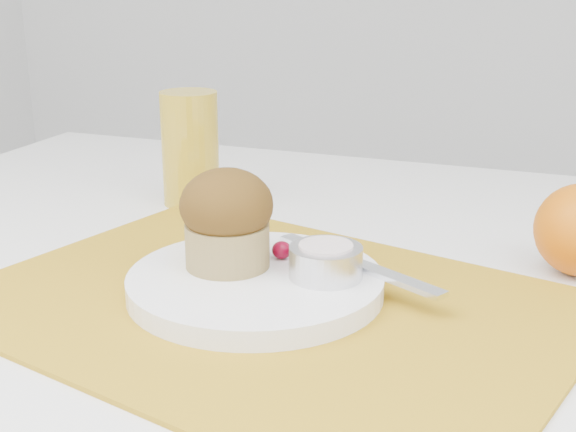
% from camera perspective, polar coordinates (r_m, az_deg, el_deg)
% --- Properties ---
extents(placemat, '(0.57, 0.48, 0.00)m').
position_cam_1_polar(placemat, '(0.68, -1.44, -6.36)').
color(placemat, '#B78819').
rests_on(placemat, table).
extents(plate, '(0.22, 0.22, 0.02)m').
position_cam_1_polar(plate, '(0.69, -2.33, -4.82)').
color(plate, white).
rests_on(plate, placemat).
extents(ramekin, '(0.08, 0.08, 0.03)m').
position_cam_1_polar(ramekin, '(0.68, 2.70, -3.28)').
color(ramekin, silver).
rests_on(ramekin, plate).
extents(cream, '(0.05, 0.05, 0.01)m').
position_cam_1_polar(cream, '(0.67, 2.72, -2.24)').
color(cream, silver).
rests_on(cream, ramekin).
extents(raspberry_near, '(0.02, 0.02, 0.02)m').
position_cam_1_polar(raspberry_near, '(0.72, -0.46, -2.43)').
color(raspberry_near, '#5C0216').
rests_on(raspberry_near, plate).
extents(raspberry_far, '(0.02, 0.02, 0.02)m').
position_cam_1_polar(raspberry_far, '(0.70, 1.51, -2.77)').
color(raspberry_far, '#580219').
rests_on(raspberry_far, plate).
extents(butter_knife, '(0.17, 0.10, 0.00)m').
position_cam_1_polar(butter_knife, '(0.71, 4.93, -3.41)').
color(butter_knife, silver).
rests_on(butter_knife, plate).
extents(juice_glass, '(0.08, 0.08, 0.13)m').
position_cam_1_polar(juice_glass, '(0.95, -6.97, 4.79)').
color(juice_glass, gold).
rests_on(juice_glass, table).
extents(muffin, '(0.08, 0.08, 0.09)m').
position_cam_1_polar(muffin, '(0.69, -4.38, -0.17)').
color(muffin, '#A2894E').
rests_on(muffin, plate).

